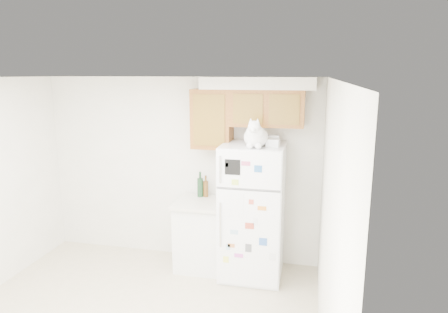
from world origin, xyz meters
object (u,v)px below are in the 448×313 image
(base_counter, at_px, (201,234))
(cat, at_px, (256,136))
(storage_box_front, at_px, (273,143))
(storage_box_back, at_px, (271,139))
(bottle_amber, at_px, (206,186))
(refrigerator, at_px, (252,212))
(bottle_green, at_px, (200,184))

(base_counter, distance_m, cat, 1.57)
(base_counter, relative_size, storage_box_front, 6.13)
(storage_box_back, height_order, bottle_amber, storage_box_back)
(refrigerator, height_order, storage_box_front, storage_box_front)
(storage_box_front, distance_m, bottle_green, 1.23)
(bottle_amber, bearing_deg, refrigerator, -21.53)
(cat, height_order, bottle_amber, cat)
(storage_box_front, bearing_deg, base_counter, 174.82)
(refrigerator, distance_m, storage_box_back, 0.93)
(storage_box_back, bearing_deg, base_counter, 169.81)
(storage_box_back, xyz_separation_m, bottle_amber, (-0.86, 0.11, -0.68))
(bottle_green, relative_size, bottle_amber, 1.17)
(base_counter, height_order, bottle_amber, bottle_amber)
(base_counter, xyz_separation_m, cat, (0.74, -0.23, 1.37))
(base_counter, height_order, storage_box_back, storage_box_back)
(bottle_green, height_order, bottle_amber, bottle_green)
(cat, bearing_deg, storage_box_back, 65.48)
(refrigerator, height_order, bottle_amber, refrigerator)
(refrigerator, relative_size, storage_box_front, 11.33)
(storage_box_back, distance_m, bottle_amber, 1.11)
(refrigerator, xyz_separation_m, storage_box_back, (0.19, 0.15, 0.90))
(storage_box_back, distance_m, storage_box_front, 0.24)
(storage_box_front, relative_size, bottle_green, 0.44)
(storage_box_back, xyz_separation_m, storage_box_front, (0.05, -0.23, -0.01))
(base_counter, bearing_deg, refrigerator, -6.10)
(refrigerator, height_order, bottle_green, refrigerator)
(refrigerator, bearing_deg, base_counter, 173.90)
(base_counter, relative_size, bottle_amber, 3.16)
(cat, relative_size, bottle_green, 1.49)
(refrigerator, xyz_separation_m, cat, (0.05, -0.16, 0.98))
(storage_box_back, height_order, bottle_green, storage_box_back)
(base_counter, xyz_separation_m, bottle_green, (-0.05, 0.18, 0.63))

